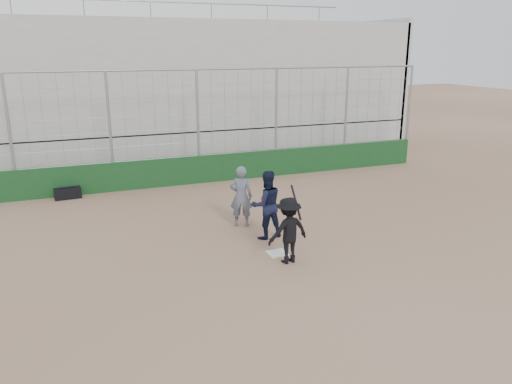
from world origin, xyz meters
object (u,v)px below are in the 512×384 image
object	(u,v)px
batter_at_plate	(288,230)
umpire	(241,199)
equipment_bag	(68,193)
catcher_crouched	(267,216)

from	to	relation	value
batter_at_plate	umpire	size ratio (longest dim) A/B	1.12
batter_at_plate	equipment_bag	distance (m)	8.47
batter_at_plate	umpire	distance (m)	2.65
umpire	catcher_crouched	bearing A→B (deg)	129.52
equipment_bag	umpire	bearing A→B (deg)	-45.72
umpire	equipment_bag	world-z (taller)	umpire
catcher_crouched	batter_at_plate	bearing A→B (deg)	-94.20
batter_at_plate	equipment_bag	world-z (taller)	batter_at_plate
umpire	batter_at_plate	bearing A→B (deg)	118.34
catcher_crouched	umpire	world-z (taller)	umpire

